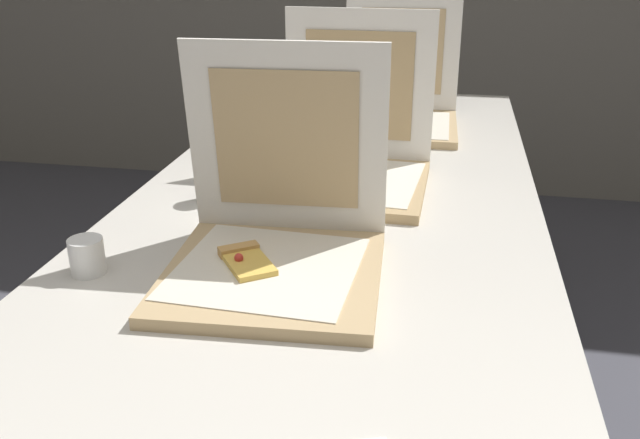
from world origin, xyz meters
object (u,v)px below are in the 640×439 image
Objects in this scene: cup_white_far at (286,141)px; cup_white_mid at (210,187)px; table at (327,231)px; pizza_box_front at (275,243)px; pizza_box_middle at (349,161)px; cup_white_near_left at (87,256)px; pizza_box_back at (397,108)px.

cup_white_far and cup_white_mid have the same top height.
cup_white_far reaches higher than table.
pizza_box_front is 1.00× the size of pizza_box_middle.
pizza_box_middle is 5.98× the size of cup_white_mid.
cup_white_near_left is at bearing -104.48° from cup_white_mid.
cup_white_mid is at bearing 176.67° from table.
pizza_box_middle reaches higher than pizza_box_front.
cup_white_far is at bearing 98.51° from pizza_box_front.
cup_white_mid is (-0.23, 0.30, -0.02)m from pizza_box_front.
pizza_box_back is at bearing 83.18° from table.
cup_white_mid is at bearing 123.40° from pizza_box_front.
pizza_box_back is at bearing 67.52° from cup_white_near_left.
cup_white_near_left is at bearing -123.87° from pizza_box_middle.
pizza_box_back is at bearing 63.69° from cup_white_mid.
pizza_box_back is 6.89× the size of cup_white_near_left.
table is at bearing -3.33° from cup_white_mid.
table is 37.47× the size of cup_white_far.
cup_white_mid and cup_white_near_left have the same top height.
table is 5.44× the size of pizza_box_back.
pizza_box_middle is (0.02, 0.19, 0.10)m from table.
pizza_box_front is (-0.04, -0.29, 0.10)m from table.
cup_white_mid is at bearing -102.52° from cup_white_far.
pizza_box_middle reaches higher than table.
pizza_box_front is 0.87× the size of pizza_box_back.
table is at bearing 78.94° from pizza_box_front.
cup_white_far is (-0.27, -0.33, -0.02)m from pizza_box_back.
cup_white_far is 1.00× the size of cup_white_mid.
cup_white_far is at bearing -130.14° from pizza_box_back.
cup_white_near_left is (-0.32, -0.07, -0.02)m from pizza_box_front.
pizza_box_middle is 0.87× the size of pizza_box_back.
cup_white_mid is 1.00× the size of cup_white_near_left.
pizza_box_front reaches higher than cup_white_near_left.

